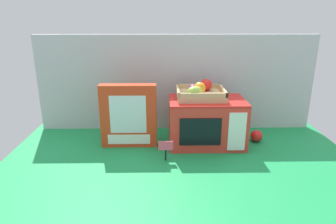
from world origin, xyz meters
TOP-DOWN VIEW (x-y plane):
  - ground_plane at (0.00, 0.00)m, footprint 1.70×1.70m
  - display_back_panel at (0.00, 0.26)m, footprint 1.61×0.03m
  - toy_microwave at (0.15, 0.02)m, footprint 0.39×0.25m
  - food_groups_crate at (0.12, 0.04)m, footprint 0.25×0.21m
  - cookie_set_box at (-0.26, 0.00)m, footprint 0.29×0.06m
  - price_sign at (-0.07, -0.18)m, footprint 0.07×0.01m
  - loose_toy_apple at (0.43, 0.04)m, footprint 0.07×0.07m

SIDE VIEW (x-z plane):
  - ground_plane at x=0.00m, z-range 0.00..0.00m
  - loose_toy_apple at x=0.43m, z-range 0.00..0.07m
  - price_sign at x=-0.07m, z-range 0.02..0.12m
  - toy_microwave at x=0.15m, z-range 0.00..0.25m
  - cookie_set_box at x=-0.26m, z-range 0.00..0.33m
  - food_groups_crate at x=0.12m, z-range 0.23..0.32m
  - display_back_panel at x=0.00m, z-range 0.00..0.56m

